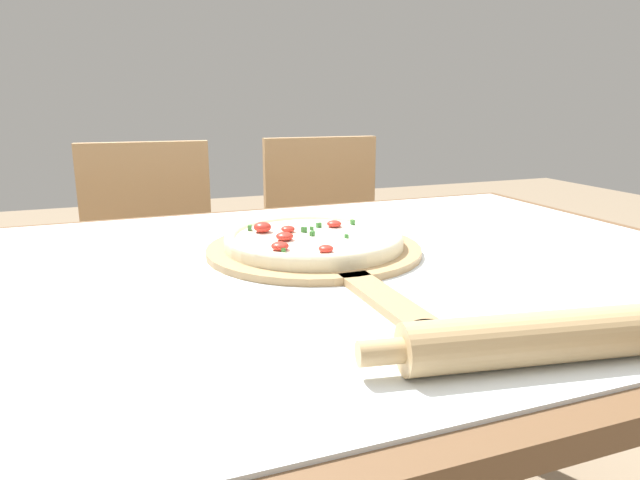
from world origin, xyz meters
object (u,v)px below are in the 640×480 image
Objects in this scene: pizza_peel at (319,253)px; pizza at (313,239)px; rolling_pin at (553,337)px; chair_right at (328,255)px; chair_left at (151,273)px.

pizza is (-0.00, 0.02, 0.02)m from pizza_peel.
pizza_peel is 1.92× the size of pizza.
chair_right reaches higher than rolling_pin.
pizza is 0.85m from chair_left.
pizza_peel is 0.87m from chair_left.
chair_left and chair_right have the same top height.
chair_right is at bearing 67.26° from pizza_peel.
chair_left reaches higher than rolling_pin.
rolling_pin is at bearing -79.74° from pizza_peel.
pizza is 0.76× the size of rolling_pin.
pizza_peel is 0.66× the size of chair_right.
chair_left is 1.00× the size of chair_right.
rolling_pin is (0.08, -0.48, 0.00)m from pizza.
pizza_peel is at bearing 100.26° from rolling_pin.
chair_left is at bearing -175.99° from chair_right.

